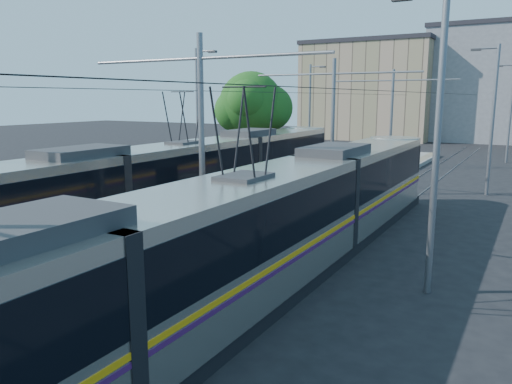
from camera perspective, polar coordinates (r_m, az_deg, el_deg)
The scene contains 12 objects.
platform at distance 25.13m, azimuth 6.05°, elevation -1.04°, with size 4.00×50.00×0.30m, color gray.
tactile_strip_left at distance 25.70m, azimuth 3.10°, elevation -0.38°, with size 0.70×50.00×0.01m, color gray.
tactile_strip_right at distance 24.56m, azimuth 9.16°, elevation -1.02°, with size 0.70×50.00×0.01m, color gray.
rails at distance 25.15m, azimuth 6.05°, elevation -1.34°, with size 8.71×70.00×0.03m.
tram_left at distance 22.10m, azimuth -8.17°, elevation 1.40°, with size 2.43×27.96×5.50m.
tram_right at distance 12.53m, azimuth -1.34°, elevation -4.99°, with size 2.43×30.72×5.50m.
catenary at distance 22.04m, azimuth 3.26°, elevation 8.82°, with size 9.20×70.00×7.00m.
street_lamps at distance 28.34m, azimuth 9.51°, elevation 8.42°, with size 15.18×38.22×8.00m.
shelter at distance 20.61m, azimuth 2.23°, elevation 0.15°, with size 0.77×1.09×2.23m.
tree at distance 34.66m, azimuth 0.01°, elevation 9.90°, with size 4.84×4.47×7.03m.
building_left at distance 68.49m, azimuth 13.16°, elevation 11.24°, with size 16.32×12.24×12.38m.
building_centre at distance 69.68m, azimuth 27.11°, elevation 10.95°, with size 18.36×14.28×13.84m.
Camera 1 is at (9.83, -5.55, 5.25)m, focal length 35.00 mm.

